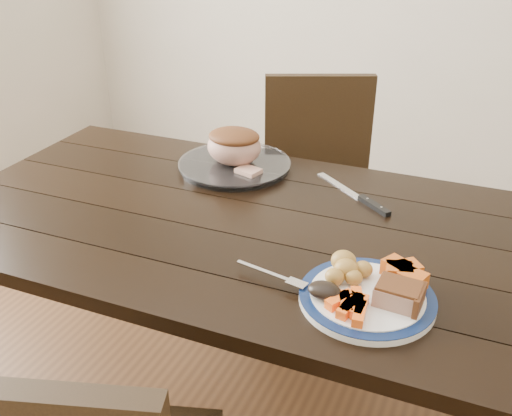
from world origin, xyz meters
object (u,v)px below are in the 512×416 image
at_px(chair_far, 318,185).
at_px(dinner_plate, 367,298).
at_px(pork_slice, 398,295).
at_px(fork, 276,276).
at_px(carving_knife, 365,200).
at_px(dining_table, 233,245).
at_px(serving_platter, 235,166).
at_px(roast_joint, 234,147).

height_order(chair_far, dinner_plate, chair_far).
bearing_deg(pork_slice, fork, -176.85).
xyz_separation_m(dinner_plate, carving_knife, (-0.12, 0.45, -0.00)).
height_order(dinner_plate, fork, fork).
height_order(dining_table, serving_platter, serving_platter).
bearing_deg(pork_slice, carving_knife, 112.33).
distance_m(serving_platter, carving_knife, 0.44).
xyz_separation_m(fork, roast_joint, (-0.36, 0.53, 0.05)).
bearing_deg(fork, dinner_plate, 14.80).
bearing_deg(dining_table, dinner_plate, -27.32).
xyz_separation_m(dining_table, carving_knife, (0.31, 0.23, 0.10)).
bearing_deg(dinner_plate, pork_slice, -4.76).
height_order(chair_far, pork_slice, chair_far).
bearing_deg(roast_joint, fork, -55.43).
height_order(pork_slice, fork, pork_slice).
height_order(dinner_plate, roast_joint, roast_joint).
bearing_deg(carving_knife, dining_table, -107.02).
relative_size(dining_table, dinner_plate, 5.68).
xyz_separation_m(chair_far, carving_knife, (0.30, -0.50, 0.23)).
distance_m(dining_table, pork_slice, 0.56).
xyz_separation_m(dinner_plate, roast_joint, (-0.56, 0.51, 0.07)).
distance_m(dinner_plate, carving_knife, 0.46).
xyz_separation_m(dining_table, chair_far, (0.01, 0.73, -0.13)).
distance_m(pork_slice, fork, 0.27).
bearing_deg(dinner_plate, roast_joint, 138.00).
bearing_deg(fork, serving_platter, 133.70).
bearing_deg(chair_far, fork, 78.28).
bearing_deg(dining_table, chair_far, 89.36).
bearing_deg(roast_joint, dinner_plate, -42.00).
relative_size(chair_far, carving_knife, 3.45).
height_order(dinner_plate, carving_knife, dinner_plate).
bearing_deg(carving_knife, pork_slice, -31.13).
relative_size(dining_table, roast_joint, 9.40).
bearing_deg(roast_joint, pork_slice, -39.25).
bearing_deg(dinner_plate, serving_platter, 138.00).
xyz_separation_m(serving_platter, carving_knife, (0.44, -0.06, -0.00)).
height_order(dinner_plate, pork_slice, pork_slice).
distance_m(dinner_plate, fork, 0.20).
height_order(serving_platter, pork_slice, pork_slice).
bearing_deg(serving_platter, pork_slice, -39.25).
bearing_deg(roast_joint, carving_knife, -7.59).
xyz_separation_m(pork_slice, fork, (-0.26, -0.01, -0.02)).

